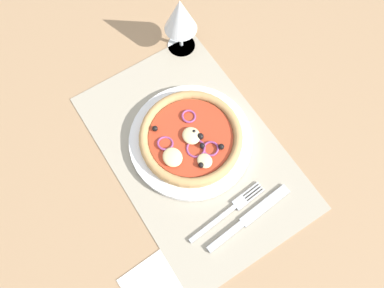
# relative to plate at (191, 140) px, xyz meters

# --- Properties ---
(ground_plane) EXTENTS (1.90, 1.40, 0.02)m
(ground_plane) POSITION_rel_plate_xyz_m (0.02, -0.01, -0.02)
(ground_plane) COLOR #9E7A56
(placemat) EXTENTS (0.50, 0.32, 0.00)m
(placemat) POSITION_rel_plate_xyz_m (0.02, -0.01, -0.01)
(placemat) COLOR #A39984
(placemat) RESTS_ON ground_plane
(plate) EXTENTS (0.26, 0.26, 0.01)m
(plate) POSITION_rel_plate_xyz_m (0.00, 0.00, 0.00)
(plate) COLOR white
(plate) RESTS_ON placemat
(pizza) EXTENTS (0.21, 0.21, 0.03)m
(pizza) POSITION_rel_plate_xyz_m (0.00, -0.00, 0.02)
(pizza) COLOR tan
(pizza) RESTS_ON plate
(fork) EXTENTS (0.03, 0.18, 0.00)m
(fork) POSITION_rel_plate_xyz_m (0.16, -0.01, -0.00)
(fork) COLOR #B2B5BA
(fork) RESTS_ON placemat
(knife) EXTENTS (0.03, 0.20, 0.01)m
(knife) POSITION_rel_plate_xyz_m (0.20, 0.01, -0.00)
(knife) COLOR #B2B5BA
(knife) RESTS_ON placemat
(wine_glass) EXTENTS (0.07, 0.07, 0.15)m
(wine_glass) POSITION_rel_plate_xyz_m (-0.22, 0.11, 0.09)
(wine_glass) COLOR silver
(wine_glass) RESTS_ON ground_plane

